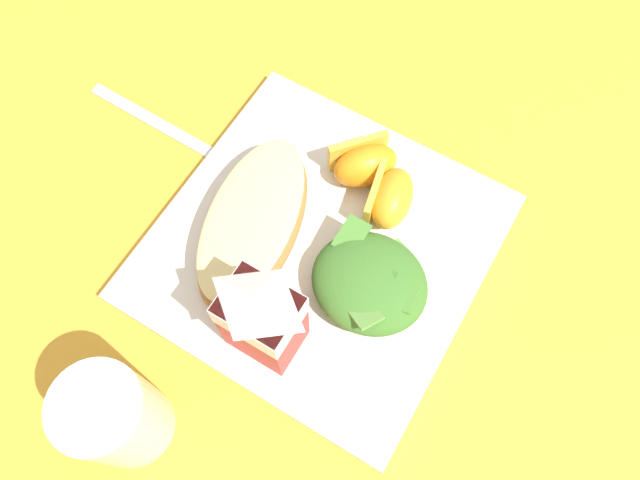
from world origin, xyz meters
TOP-DOWN VIEW (x-y plane):
  - ground at (0.00, 0.00)m, footprint 3.00×3.00m
  - white_plate at (0.00, 0.00)m, footprint 0.28×0.28m
  - cheesy_pizza_bread at (0.06, 0.02)m, footprint 0.11×0.18m
  - green_salad_pile at (-0.06, 0.02)m, footprint 0.10×0.09m
  - milk_carton at (-0.01, 0.10)m, footprint 0.06×0.04m
  - orange_wedge_front at (-0.03, -0.06)m, footprint 0.05×0.07m
  - orange_wedge_middle at (0.00, -0.08)m, footprint 0.07×0.07m
  - metal_fork at (0.18, -0.03)m, footprint 0.19×0.02m
  - drinking_clear_cup at (0.05, 0.21)m, footprint 0.07×0.07m

SIDE VIEW (x-z plane):
  - ground at x=0.00m, z-range 0.00..0.00m
  - metal_fork at x=0.18m, z-range 0.00..0.01m
  - white_plate at x=0.00m, z-range 0.00..0.02m
  - cheesy_pizza_bread at x=0.06m, z-range 0.02..0.05m
  - orange_wedge_front at x=-0.03m, z-range 0.02..0.06m
  - orange_wedge_middle at x=0.00m, z-range 0.02..0.06m
  - green_salad_pile at x=-0.06m, z-range 0.02..0.06m
  - drinking_clear_cup at x=0.05m, z-range 0.00..0.10m
  - milk_carton at x=-0.01m, z-range 0.02..0.13m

